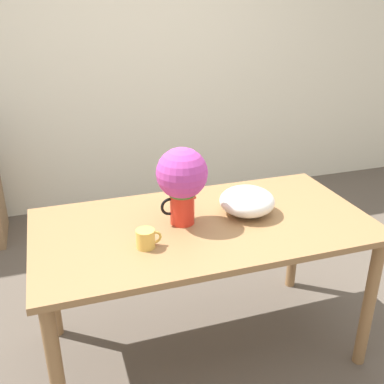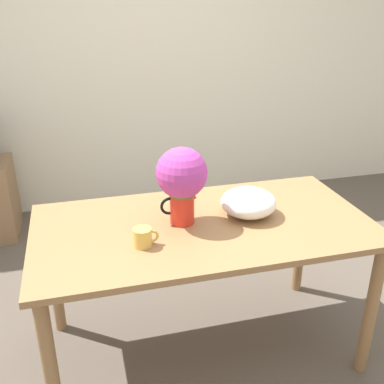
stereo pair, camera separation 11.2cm
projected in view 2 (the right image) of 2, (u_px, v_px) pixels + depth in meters
ground_plane at (226, 343)px, 2.47m from camera, size 12.00×12.00×0.00m
wall_back at (152, 54)px, 3.73m from camera, size 8.00×0.05×2.60m
table at (203, 240)px, 2.17m from camera, size 1.60×0.83×0.76m
flower_vase at (182, 179)px, 2.05m from camera, size 0.24×0.24×0.37m
coffee_mug at (143, 237)px, 1.92m from camera, size 0.11×0.08×0.08m
white_bowl at (248, 202)px, 2.18m from camera, size 0.27×0.27×0.13m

